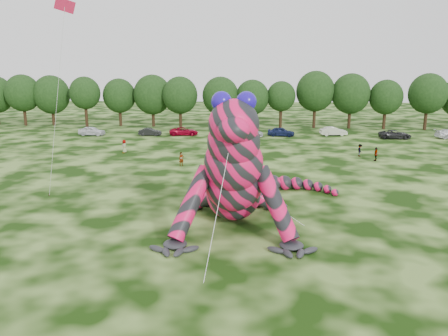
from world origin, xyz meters
The scene contains 28 objects.
ground centered at (0.00, 0.00, 0.00)m, with size 240.00×240.00×0.00m, color #16330A.
inflatable_gecko centered at (-5.33, 7.92, 4.89)m, with size 16.47×19.56×9.78m, color #F31259, non-canonical shape.
flying_kite centered at (-18.24, 9.38, 14.51)m, with size 4.80×3.29×16.59m.
tree_1 centered at (-48.36, 58.05, 4.90)m, with size 6.74×6.07×9.81m, color black, non-canonical shape.
tree_2 centered at (-43.02, 58.76, 4.82)m, with size 7.04×6.34×9.64m, color black, non-canonical shape.
tree_3 centered at (-35.72, 57.07, 4.72)m, with size 5.81×5.23×9.44m, color black, non-canonical shape.
tree_4 centered at (-29.64, 58.71, 4.53)m, with size 6.22×5.60×9.06m, color black, non-canonical shape.
tree_5 centered at (-23.12, 58.44, 4.90)m, with size 7.16×6.44×9.80m, color black, non-canonical shape.
tree_6 centered at (-17.56, 56.68, 4.75)m, with size 6.52×5.86×9.49m, color black, non-canonical shape.
tree_7 centered at (-10.08, 56.80, 4.74)m, with size 6.68×6.01×9.48m, color black, non-canonical shape.
tree_8 centered at (-4.22, 56.99, 4.47)m, with size 6.14×5.53×8.94m, color black, non-canonical shape.
tree_9 centered at (1.06, 57.35, 4.34)m, with size 5.27×4.74×8.68m, color black, non-canonical shape.
tree_10 centered at (7.40, 58.58, 5.25)m, with size 7.09×6.38×10.50m, color black, non-canonical shape.
tree_11 centered at (13.79, 58.20, 5.03)m, with size 7.01×6.31×10.07m, color black, non-canonical shape.
tree_12 centered at (20.01, 57.74, 4.49)m, with size 5.99×5.39×8.97m, color black, non-canonical shape.
tree_13 centered at (27.13, 57.13, 5.06)m, with size 6.83×6.15×10.13m, color black, non-canonical shape.
car_0 centered at (-30.83, 46.55, 0.76)m, with size 1.79×4.44×1.51m, color silver.
car_1 centered at (-21.09, 46.96, 0.62)m, with size 1.32×3.78×1.25m, color black.
car_2 centered at (-15.53, 47.71, 0.67)m, with size 2.23×4.83×1.34m, color maroon.
car_3 centered at (-4.79, 47.18, 0.73)m, with size 2.04×5.01×1.45m, color #B3B9BC.
car_4 centered at (0.65, 47.85, 0.75)m, with size 1.78×4.42×1.51m, color #151E48.
car_5 centered at (9.37, 49.13, 0.73)m, with size 1.55×4.43×1.46m, color beige.
car_6 centered at (18.61, 46.53, 0.69)m, with size 2.28×4.95×1.38m, color black.
spectator_0 centered at (-12.15, 24.76, 0.81)m, with size 0.59×0.39×1.62m, color gray.
spectator_4 centered at (-21.02, 32.07, 0.87)m, with size 0.85×0.55×1.75m, color gray.
spectator_3 centered at (11.03, 29.21, 0.83)m, with size 0.97×0.41×1.66m, color gray.
spectator_2 centered at (9.73, 31.82, 0.79)m, with size 1.02×0.59×1.58m, color gray.
spectator_1 centered at (-5.84, 25.42, 0.88)m, with size 0.86×0.67×1.77m, color gray.
Camera 1 is at (-3.87, -24.03, 11.23)m, focal length 35.00 mm.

